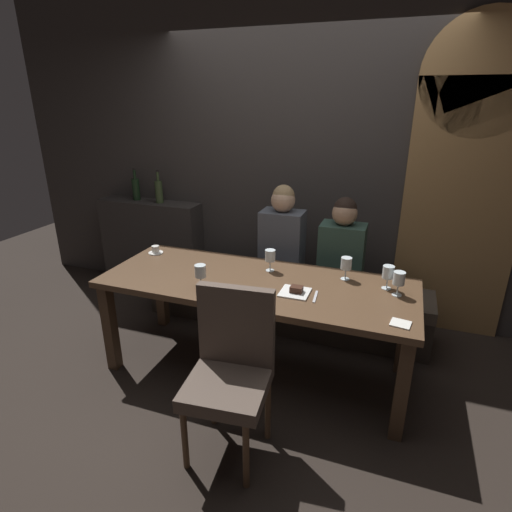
# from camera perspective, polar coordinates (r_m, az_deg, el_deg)

# --- Properties ---
(ground) EXTENTS (9.00, 9.00, 0.00)m
(ground) POSITION_cam_1_polar(r_m,az_deg,el_deg) (3.28, 0.04, -15.29)
(ground) COLOR black
(back_wall_tiled) EXTENTS (6.00, 0.12, 3.00)m
(back_wall_tiled) POSITION_cam_1_polar(r_m,az_deg,el_deg) (3.83, 6.45, 14.31)
(back_wall_tiled) COLOR #383330
(back_wall_tiled) RESTS_ON ground
(arched_door) EXTENTS (0.90, 0.05, 2.55)m
(arched_door) POSITION_cam_1_polar(r_m,az_deg,el_deg) (3.71, 27.10, 9.84)
(arched_door) COLOR olive
(arched_door) RESTS_ON ground
(back_counter) EXTENTS (1.10, 0.28, 0.95)m
(back_counter) POSITION_cam_1_polar(r_m,az_deg,el_deg) (4.53, -14.07, 1.52)
(back_counter) COLOR #2F2B29
(back_counter) RESTS_ON ground
(dining_table) EXTENTS (2.20, 0.84, 0.74)m
(dining_table) POSITION_cam_1_polar(r_m,az_deg,el_deg) (2.94, 0.04, -4.99)
(dining_table) COLOR #493422
(dining_table) RESTS_ON ground
(banquette_bench) EXTENTS (2.50, 0.44, 0.45)m
(banquette_bench) POSITION_cam_1_polar(r_m,az_deg,el_deg) (3.72, 3.72, -6.39)
(banquette_bench) COLOR #312A23
(banquette_bench) RESTS_ON ground
(chair_near_side) EXTENTS (0.48, 0.48, 0.98)m
(chair_near_side) POSITION_cam_1_polar(r_m,az_deg,el_deg) (2.37, -3.49, -14.64)
(chair_near_side) COLOR brown
(chair_near_side) RESTS_ON ground
(diner_redhead) EXTENTS (0.36, 0.24, 0.83)m
(diner_redhead) POSITION_cam_1_polar(r_m,az_deg,el_deg) (3.50, 3.66, 2.74)
(diner_redhead) COLOR #4C515B
(diner_redhead) RESTS_ON banquette_bench
(diner_bearded) EXTENTS (0.36, 0.24, 0.77)m
(diner_bearded) POSITION_cam_1_polar(r_m,az_deg,el_deg) (3.41, 11.84, 1.28)
(diner_bearded) COLOR #2D473D
(diner_bearded) RESTS_ON banquette_bench
(wine_bottle_dark_red) EXTENTS (0.08, 0.08, 0.33)m
(wine_bottle_dark_red) POSITION_cam_1_polar(r_m,az_deg,el_deg) (4.47, -16.30, 8.99)
(wine_bottle_dark_red) COLOR black
(wine_bottle_dark_red) RESTS_ON back_counter
(wine_bottle_pale_label) EXTENTS (0.08, 0.08, 0.33)m
(wine_bottle_pale_label) POSITION_cam_1_polar(r_m,az_deg,el_deg) (4.29, -13.31, 8.77)
(wine_bottle_pale_label) COLOR #384728
(wine_bottle_pale_label) RESTS_ON back_counter
(wine_glass_far_left) EXTENTS (0.08, 0.08, 0.16)m
(wine_glass_far_left) POSITION_cam_1_polar(r_m,az_deg,el_deg) (2.78, -7.72, -2.16)
(wine_glass_far_left) COLOR silver
(wine_glass_far_left) RESTS_ON dining_table
(wine_glass_far_right) EXTENTS (0.08, 0.08, 0.16)m
(wine_glass_far_right) POSITION_cam_1_polar(r_m,az_deg,el_deg) (2.87, 17.85, -2.21)
(wine_glass_far_right) COLOR silver
(wine_glass_far_right) RESTS_ON dining_table
(wine_glass_end_left) EXTENTS (0.08, 0.08, 0.16)m
(wine_glass_end_left) POSITION_cam_1_polar(r_m,az_deg,el_deg) (2.80, 19.18, -3.08)
(wine_glass_end_left) COLOR silver
(wine_glass_end_left) RESTS_ON dining_table
(wine_glass_center_back) EXTENTS (0.08, 0.08, 0.16)m
(wine_glass_center_back) POSITION_cam_1_polar(r_m,az_deg,el_deg) (2.95, 12.39, -1.08)
(wine_glass_center_back) COLOR silver
(wine_glass_center_back) RESTS_ON dining_table
(wine_glass_end_right) EXTENTS (0.08, 0.08, 0.16)m
(wine_glass_end_right) POSITION_cam_1_polar(r_m,az_deg,el_deg) (3.02, 1.98, -0.08)
(wine_glass_end_right) COLOR silver
(wine_glass_end_right) RESTS_ON dining_table
(espresso_cup) EXTENTS (0.12, 0.12, 0.06)m
(espresso_cup) POSITION_cam_1_polar(r_m,az_deg,el_deg) (3.50, -13.73, 0.78)
(espresso_cup) COLOR white
(espresso_cup) RESTS_ON dining_table
(dessert_plate) EXTENTS (0.19, 0.19, 0.05)m
(dessert_plate) POSITION_cam_1_polar(r_m,az_deg,el_deg) (2.73, 5.48, -4.88)
(dessert_plate) COLOR white
(dessert_plate) RESTS_ON dining_table
(fork_on_table) EXTENTS (0.03, 0.17, 0.01)m
(fork_on_table) POSITION_cam_1_polar(r_m,az_deg,el_deg) (2.70, 8.22, -5.60)
(fork_on_table) COLOR silver
(fork_on_table) RESTS_ON dining_table
(folded_napkin) EXTENTS (0.12, 0.12, 0.01)m
(folded_napkin) POSITION_cam_1_polar(r_m,az_deg,el_deg) (2.51, 19.39, -8.83)
(folded_napkin) COLOR silver
(folded_napkin) RESTS_ON dining_table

